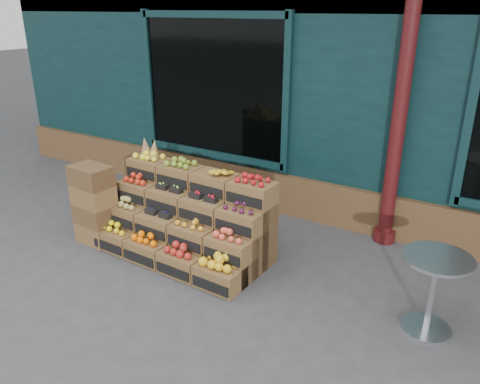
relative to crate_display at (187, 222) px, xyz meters
The scene contains 6 objects.
ground 1.02m from the crate_display, 28.88° to the right, with size 60.00×60.00×0.00m, color #3A3A3C.
shop_facade 5.13m from the crate_display, 80.07° to the left, with size 12.00×6.24×4.80m.
crate_display is the anchor object (origin of this frame).
spare_crates 1.26m from the crate_display, 161.34° to the right, with size 0.54×0.39×1.03m.
bistro_table 2.89m from the crate_display, ahead, with size 0.63×0.63×0.79m.
shopkeeper 2.70m from the crate_display, 110.06° to the left, with size 0.77×0.50×2.10m, color #19592D.
Camera 1 is at (2.51, -3.63, 2.88)m, focal length 35.00 mm.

